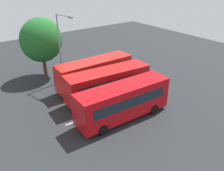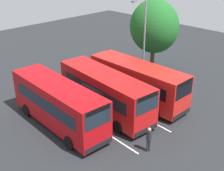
{
  "view_description": "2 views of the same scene",
  "coord_description": "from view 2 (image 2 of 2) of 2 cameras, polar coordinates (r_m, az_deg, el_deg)",
  "views": [
    {
      "loc": [
        -12.69,
        -17.84,
        12.51
      ],
      "look_at": [
        0.68,
        0.03,
        1.48
      ],
      "focal_mm": 37.98,
      "sensor_mm": 36.0,
      "label": 1
    },
    {
      "loc": [
        15.52,
        -14.24,
        12.03
      ],
      "look_at": [
        -0.38,
        1.49,
        1.69
      ],
      "focal_mm": 48.21,
      "sensor_mm": 36.0,
      "label": 2
    }
  ],
  "objects": [
    {
      "name": "lane_stripe_outer_left",
      "position": [
        23.26,
        -5.11,
        -6.44
      ],
      "size": [
        11.28,
        0.69,
        0.01
      ],
      "primitive_type": "cube",
      "rotation": [
        0.0,
        0.0,
        -0.05
      ],
      "color": "silver",
      "rests_on": "ground"
    },
    {
      "name": "bus_center_right",
      "position": [
        25.19,
        4.87,
        0.75
      ],
      "size": [
        9.09,
        2.57,
        3.3
      ],
      "rotation": [
        0.0,
        0.0,
        -0.01
      ],
      "color": "red",
      "rests_on": "ground"
    },
    {
      "name": "bus_center_left",
      "position": [
        23.33,
        -1.28,
        -1.2
      ],
      "size": [
        9.24,
        3.15,
        3.3
      ],
      "rotation": [
        0.0,
        0.0,
        -0.09
      ],
      "color": "red",
      "rests_on": "ground"
    },
    {
      "name": "ground_plane",
      "position": [
        24.26,
        -1.88,
        -4.94
      ],
      "size": [
        60.13,
        60.13,
        0.0
      ],
      "primitive_type": "plane",
      "color": "#232628"
    },
    {
      "name": "depot_tree",
      "position": [
        31.03,
        7.99,
        11.0
      ],
      "size": [
        5.12,
        4.61,
        7.46
      ],
      "color": "#4C3823",
      "rests_on": "ground"
    },
    {
      "name": "lane_stripe_inner_left",
      "position": [
        25.34,
        1.06,
        -3.53
      ],
      "size": [
        11.28,
        0.69,
        0.01
      ],
      "primitive_type": "cube",
      "rotation": [
        0.0,
        0.0,
        -0.05
      ],
      "color": "silver",
      "rests_on": "ground"
    },
    {
      "name": "bus_far_left",
      "position": [
        21.97,
        -10.12,
        -3.37
      ],
      "size": [
        9.16,
        2.82,
        3.3
      ],
      "rotation": [
        0.0,
        0.0,
        -0.04
      ],
      "color": "#B70C11",
      "rests_on": "ground"
    },
    {
      "name": "pedestrian",
      "position": [
        19.47,
        7.0,
        -9.75
      ],
      "size": [
        0.39,
        0.39,
        1.76
      ],
      "rotation": [
        0.0,
        0.0,
        2.91
      ],
      "color": "#232833",
      "rests_on": "ground"
    },
    {
      "name": "street_lamp",
      "position": [
        28.09,
        5.97,
        9.52
      ],
      "size": [
        0.77,
        2.6,
        8.15
      ],
      "rotation": [
        0.0,
        0.0,
        -1.34
      ],
      "color": "gray",
      "rests_on": "ground"
    }
  ]
}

